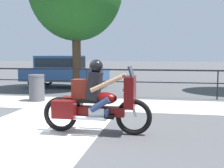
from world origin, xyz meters
The scene contains 7 objects.
ground_plane centered at (0.00, 0.00, 0.00)m, with size 120.00×120.00×0.00m, color #4C4C4F.
sidewalk_band centered at (0.00, 3.40, 0.01)m, with size 44.00×2.40×0.01m, color #B7B2A8.
crosswalk_band centered at (0.23, -0.20, 0.00)m, with size 3.00×6.00×0.01m, color silver.
fence_railing centered at (0.00, 5.11, 0.89)m, with size 36.00×0.05×1.13m.
motorcycle centered at (1.63, -0.09, 0.71)m, with size 2.42×0.76×1.61m.
parked_car centered at (-2.01, 7.87, 0.93)m, with size 4.33×1.77×1.63m.
trash_bin centered at (-1.48, 3.60, 0.49)m, with size 0.58×0.58×0.97m.
Camera 1 is at (3.04, -5.93, 1.72)m, focal length 45.00 mm.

